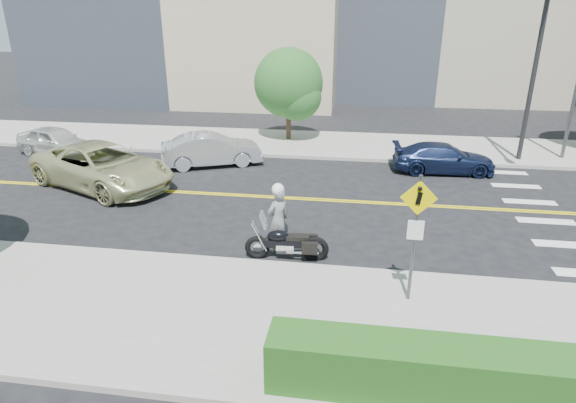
{
  "coord_description": "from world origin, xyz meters",
  "views": [
    {
      "loc": [
        2.89,
        -16.11,
        6.33
      ],
      "look_at": [
        0.94,
        -3.33,
        1.2
      ],
      "focal_mm": 30.0,
      "sensor_mm": 36.0,
      "label": 1
    }
  ],
  "objects_px": {
    "pedestrian_sign": "(416,227)",
    "motorcycle": "(287,236)",
    "suv": "(102,166)",
    "parked_car_silver": "(212,150)",
    "parked_car_blue": "(443,158)",
    "motorcyclist": "(278,218)",
    "parked_car_white": "(56,141)"
  },
  "relations": [
    {
      "from": "pedestrian_sign",
      "to": "motorcycle",
      "type": "xyz_separation_m",
      "value": [
        -3.1,
        1.77,
        -1.29
      ]
    },
    {
      "from": "suv",
      "to": "parked_car_silver",
      "type": "xyz_separation_m",
      "value": [
        3.29,
        3.33,
        -0.12
      ]
    },
    {
      "from": "suv",
      "to": "parked_car_blue",
      "type": "height_order",
      "value": "suv"
    },
    {
      "from": "motorcyclist",
      "to": "parked_car_silver",
      "type": "xyz_separation_m",
      "value": [
        -4.25,
        7.59,
        -0.3
      ]
    },
    {
      "from": "parked_car_white",
      "to": "parked_car_silver",
      "type": "height_order",
      "value": "parked_car_silver"
    },
    {
      "from": "suv",
      "to": "parked_car_blue",
      "type": "xyz_separation_m",
      "value": [
        13.16,
        3.86,
        -0.22
      ]
    },
    {
      "from": "pedestrian_sign",
      "to": "parked_car_white",
      "type": "distance_m",
      "value": 18.41
    },
    {
      "from": "motorcycle",
      "to": "motorcyclist",
      "type": "bearing_deg",
      "value": 121.26
    },
    {
      "from": "motorcycle",
      "to": "parked_car_blue",
      "type": "height_order",
      "value": "motorcycle"
    },
    {
      "from": "motorcycle",
      "to": "parked_car_blue",
      "type": "bearing_deg",
      "value": 53.02
    },
    {
      "from": "parked_car_blue",
      "to": "parked_car_silver",
      "type": "bearing_deg",
      "value": 89.67
    },
    {
      "from": "motorcycle",
      "to": "parked_car_blue",
      "type": "relative_size",
      "value": 0.53
    },
    {
      "from": "pedestrian_sign",
      "to": "motorcycle",
      "type": "distance_m",
      "value": 3.8
    },
    {
      "from": "parked_car_silver",
      "to": "pedestrian_sign",
      "type": "bearing_deg",
      "value": -165.38
    },
    {
      "from": "parked_car_blue",
      "to": "parked_car_white",
      "type": "bearing_deg",
      "value": 87.06
    },
    {
      "from": "pedestrian_sign",
      "to": "motorcycle",
      "type": "height_order",
      "value": "pedestrian_sign"
    },
    {
      "from": "motorcyclist",
      "to": "suv",
      "type": "xyz_separation_m",
      "value": [
        -7.55,
        4.26,
        -0.18
      ]
    },
    {
      "from": "pedestrian_sign",
      "to": "parked_car_blue",
      "type": "height_order",
      "value": "pedestrian_sign"
    },
    {
      "from": "parked_car_blue",
      "to": "motorcycle",
      "type": "bearing_deg",
      "value": 144.69
    },
    {
      "from": "motorcyclist",
      "to": "suv",
      "type": "distance_m",
      "value": 8.67
    },
    {
      "from": "suv",
      "to": "parked_car_silver",
      "type": "relative_size",
      "value": 1.39
    },
    {
      "from": "motorcycle",
      "to": "suv",
      "type": "relative_size",
      "value": 0.37
    },
    {
      "from": "motorcycle",
      "to": "suv",
      "type": "distance_m",
      "value": 9.14
    },
    {
      "from": "motorcycle",
      "to": "parked_car_silver",
      "type": "height_order",
      "value": "parked_car_silver"
    },
    {
      "from": "motorcycle",
      "to": "parked_car_silver",
      "type": "xyz_separation_m",
      "value": [
        -4.56,
        8.01,
        0.04
      ]
    },
    {
      "from": "pedestrian_sign",
      "to": "parked_car_silver",
      "type": "height_order",
      "value": "pedestrian_sign"
    },
    {
      "from": "parked_car_white",
      "to": "parked_car_blue",
      "type": "xyz_separation_m",
      "value": [
        17.51,
        0.15,
        -0.07
      ]
    },
    {
      "from": "suv",
      "to": "parked_car_blue",
      "type": "distance_m",
      "value": 13.72
    },
    {
      "from": "motorcyclist",
      "to": "parked_car_blue",
      "type": "xyz_separation_m",
      "value": [
        5.62,
        8.12,
        -0.4
      ]
    },
    {
      "from": "motorcycle",
      "to": "parked_car_blue",
      "type": "xyz_separation_m",
      "value": [
        5.31,
        8.54,
        -0.06
      ]
    },
    {
      "from": "pedestrian_sign",
      "to": "motorcycle",
      "type": "relative_size",
      "value": 1.36
    },
    {
      "from": "suv",
      "to": "parked_car_blue",
      "type": "relative_size",
      "value": 1.42
    }
  ]
}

